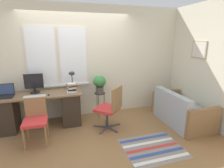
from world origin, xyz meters
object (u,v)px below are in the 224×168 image
book_stack (72,88)px  laptop (6,94)px  couch_loveseat (180,112)px  desk_lamp (72,76)px  potted_plant (100,83)px  mouse (49,95)px  keyboard (35,96)px  plant_stand (100,96)px  desk_chair_wooden (35,119)px  office_chair_swivel (110,107)px  monitor (34,83)px

book_stack → laptop: bearing=176.5°
couch_loveseat → desk_lamp: bearing=69.6°
desk_lamp → potted_plant: desk_lamp is taller
desk_lamp → potted_plant: bearing=-1.9°
mouse → keyboard: bearing=-178.7°
plant_stand → book_stack: bearing=-165.5°
couch_loveseat → potted_plant: potted_plant is taller
desk_chair_wooden → potted_plant: size_ratio=1.96×
laptop → office_chair_swivel: (2.07, -0.55, -0.32)m
laptop → desk_lamp: 1.38m
mouse → desk_chair_wooden: bearing=-118.3°
monitor → office_chair_swivel: monitor is taller
keyboard → desk_lamp: size_ratio=0.98×
monitor → desk_lamp: 0.82m
potted_plant → office_chair_swivel: bearing=-83.0°
desk_lamp → monitor: bearing=179.7°
keyboard → plant_stand: (1.43, 0.28, -0.22)m
potted_plant → book_stack: bearing=-165.5°
laptop → book_stack: 1.33m
desk_chair_wooden → plant_stand: bearing=28.6°
mouse → desk_lamp: (0.52, 0.29, 0.32)m
keyboard → desk_chair_wooden: 0.54m
mouse → desk_chair_wooden: (-0.24, -0.45, -0.31)m
couch_loveseat → plant_stand: 1.93m
desk_chair_wooden → plant_stand: (1.40, 0.72, 0.09)m
keyboard → desk_chair_wooden: bearing=-86.1°
laptop → desk_lamp: (1.35, 0.11, 0.28)m
desk_lamp → book_stack: bearing=-97.9°
laptop → monitor: 0.57m
keyboard → desk_lamp: 0.90m
office_chair_swivel → potted_plant: 0.76m
laptop → potted_plant: bearing=2.6°
mouse → couch_loveseat: (2.87, -0.58, -0.51)m
couch_loveseat → plant_stand: couch_loveseat is taller
potted_plant → desk_lamp: bearing=178.1°
desk_lamp → potted_plant: 0.68m
keyboard → office_chair_swivel: bearing=-13.7°
laptop → office_chair_swivel: laptop is taller
couch_loveseat → plant_stand: (-1.71, 0.85, 0.28)m
desk_chair_wooden → couch_loveseat: bearing=-1.1°
desk_chair_wooden → office_chair_swivel: (1.48, 0.07, 0.03)m
potted_plant → monitor: bearing=179.0°
laptop → plant_stand: 2.01m
desk_chair_wooden → potted_plant: 1.63m
desk_lamp → book_stack: (-0.03, -0.19, -0.24)m
desk_chair_wooden → monitor: bearing=95.8°
laptop → desk_chair_wooden: (0.59, -0.63, -0.35)m
laptop → plant_stand: size_ratio=0.48×
book_stack → potted_plant: size_ratio=0.55×
desk_chair_wooden → office_chair_swivel: 1.48m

